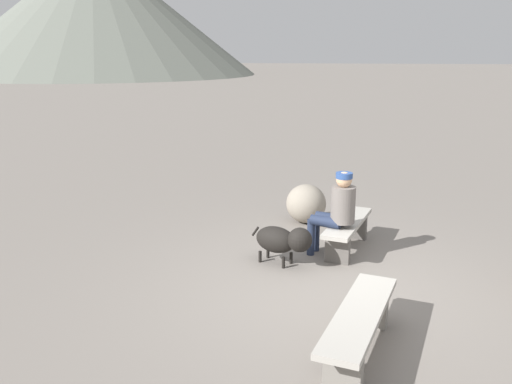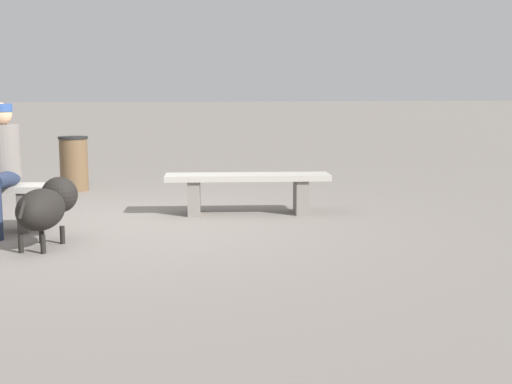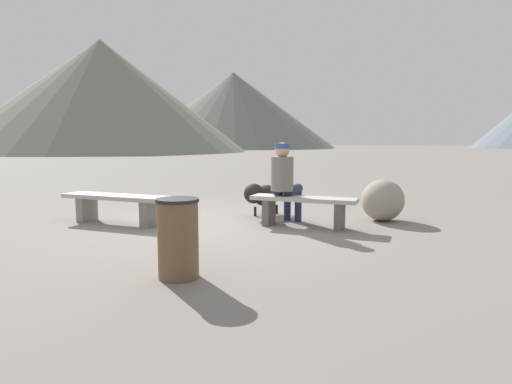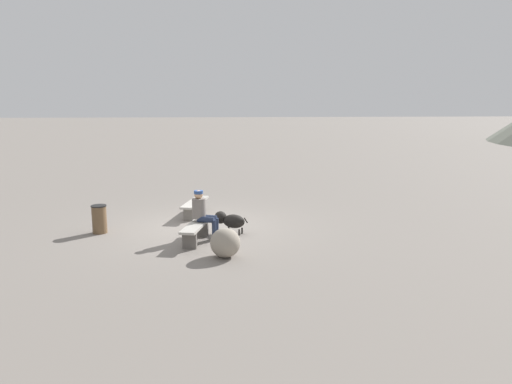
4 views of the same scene
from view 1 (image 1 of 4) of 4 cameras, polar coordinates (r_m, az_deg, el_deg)
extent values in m
cube|color=gray|center=(6.89, 8.34, -10.30)|extent=(210.00, 210.00, 0.06)
cube|color=gray|center=(5.05, 9.07, -17.47)|extent=(0.21, 0.36, 0.38)
cube|color=gray|center=(6.06, 11.87, -11.80)|extent=(0.21, 0.36, 0.38)
cube|color=#B2ADA3|center=(5.44, 10.73, -12.33)|extent=(1.85, 0.83, 0.06)
cube|color=#605B56|center=(7.65, 8.48, -5.90)|extent=(0.18, 0.35, 0.39)
cube|color=#605B56|center=(8.64, 10.30, -3.56)|extent=(0.18, 0.35, 0.39)
cube|color=#B2ADA3|center=(8.07, 9.51, -3.15)|extent=(1.60, 0.74, 0.06)
cylinder|color=slate|center=(7.66, 9.04, -1.30)|extent=(0.34, 0.34, 0.51)
sphere|color=#D8A87F|center=(7.57, 9.14, 1.26)|extent=(0.22, 0.22, 0.22)
cylinder|color=#2D4C8C|center=(7.56, 9.16, 1.70)|extent=(0.23, 0.23, 0.08)
cylinder|color=#232D47|center=(7.88, 7.73, -2.71)|extent=(0.28, 0.45, 0.15)
cylinder|color=#232D47|center=(8.04, 6.25, -4.29)|extent=(0.11, 0.11, 0.52)
cylinder|color=#232D47|center=(7.72, 7.24, -3.07)|extent=(0.28, 0.45, 0.15)
cylinder|color=#232D47|center=(7.87, 5.73, -4.68)|extent=(0.11, 0.11, 0.52)
ellipsoid|color=black|center=(7.52, 2.08, -4.95)|extent=(0.58, 0.69, 0.36)
sphere|color=black|center=(7.31, 4.60, -4.97)|extent=(0.33, 0.33, 0.33)
cylinder|color=black|center=(7.59, 3.68, -6.85)|extent=(0.04, 0.04, 0.16)
cylinder|color=black|center=(7.44, 2.89, -7.31)|extent=(0.04, 0.04, 0.16)
cylinder|color=black|center=(7.78, 1.28, -6.27)|extent=(0.04, 0.04, 0.16)
cylinder|color=black|center=(7.63, 0.45, -6.71)|extent=(0.04, 0.04, 0.16)
cylinder|color=black|center=(7.68, -0.03, -4.09)|extent=(0.08, 0.12, 0.15)
ellipsoid|color=gray|center=(9.29, 5.24, -1.21)|extent=(0.93, 0.93, 0.66)
cone|color=slate|center=(66.03, -16.20, 17.57)|extent=(34.86, 34.86, 13.67)
camera|label=2|loc=(9.87, -34.83, 3.05)|focal=47.24mm
camera|label=3|loc=(10.30, 47.84, 0.95)|focal=30.62mm
camera|label=4|loc=(19.05, 8.51, 16.03)|focal=33.33mm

